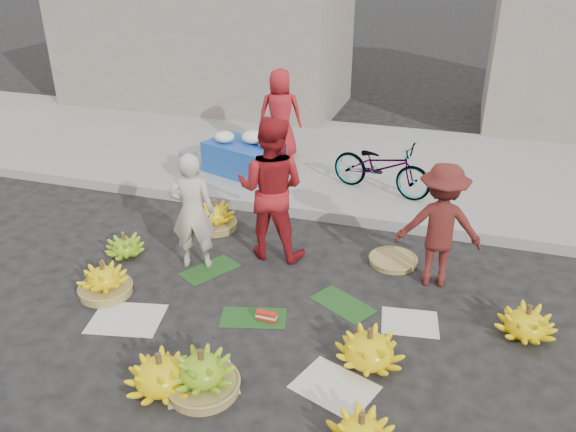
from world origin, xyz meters
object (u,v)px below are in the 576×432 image
(banana_bunch_0, at_px, (104,281))
(vendor_cream, at_px, (193,212))
(flower_table, at_px, (244,156))
(banana_bunch_4, at_px, (369,349))
(bicycle, at_px, (382,166))

(banana_bunch_0, distance_m, vendor_cream, 1.19)
(vendor_cream, distance_m, flower_table, 2.63)
(banana_bunch_0, distance_m, flower_table, 3.44)
(banana_bunch_4, relative_size, flower_table, 0.60)
(bicycle, bearing_deg, banana_bunch_4, -156.19)
(banana_bunch_4, relative_size, bicycle, 0.53)
(banana_bunch_0, height_order, flower_table, flower_table)
(banana_bunch_0, distance_m, banana_bunch_4, 2.88)
(banana_bunch_0, bearing_deg, bicycle, 54.39)
(banana_bunch_4, distance_m, flower_table, 4.52)
(vendor_cream, relative_size, flower_table, 1.04)
(banana_bunch_0, xyz_separation_m, bicycle, (2.38, 3.32, 0.35))
(flower_table, distance_m, bicycle, 2.15)
(flower_table, relative_size, bicycle, 0.88)
(vendor_cream, height_order, bicycle, vendor_cream)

